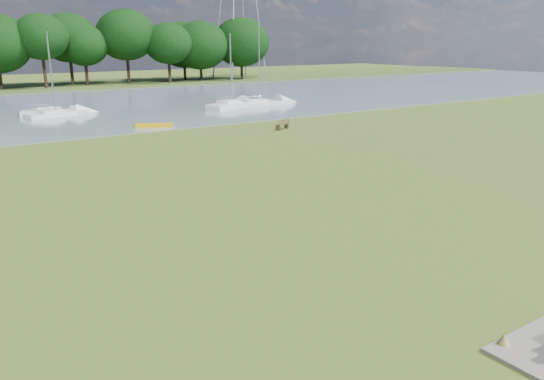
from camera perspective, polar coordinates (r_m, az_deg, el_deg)
ground at (r=23.73m, az=-0.55°, el=-1.87°), size 220.00×220.00×0.00m
river at (r=62.51m, az=-22.67°, el=7.99°), size 220.00×40.00×0.10m
far_bank at (r=91.96m, az=-26.71°, el=9.67°), size 220.00×20.00×0.40m
riverbank_bench at (r=44.55m, az=1.18°, el=7.08°), size 1.49×0.89×0.88m
kayak at (r=46.60m, az=-12.53°, el=6.80°), size 3.18×1.95×0.32m
sailboat_0 at (r=56.15m, az=-22.32°, el=7.74°), size 6.02×3.30×8.03m
sailboat_2 at (r=57.47m, az=-22.39°, el=7.91°), size 6.51×3.52×7.66m
sailboat_3 at (r=59.38m, az=-4.43°, el=9.33°), size 7.12×4.65×7.85m
sailboat_4 at (r=60.95m, az=-1.44°, el=9.48°), size 7.71×2.59×8.95m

